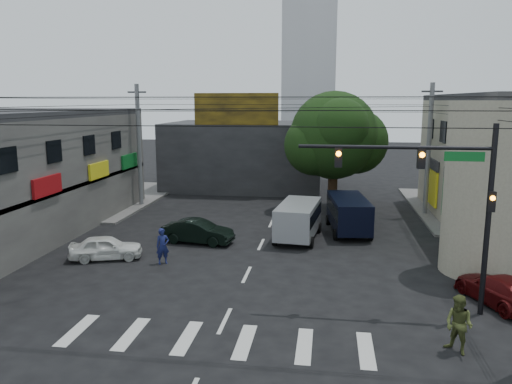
% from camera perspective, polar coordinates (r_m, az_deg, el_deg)
% --- Properties ---
extents(ground, '(160.00, 160.00, 0.00)m').
position_cam_1_polar(ground, '(21.71, -1.94, -11.20)').
color(ground, black).
rests_on(ground, ground).
extents(sidewalk_far_left, '(16.00, 16.00, 0.15)m').
position_cam_1_polar(sidewalk_far_left, '(44.31, -21.09, -0.58)').
color(sidewalk_far_left, '#514F4C').
rests_on(sidewalk_far_left, ground).
extents(corner_column, '(4.00, 4.00, 8.00)m').
position_cam_1_polar(corner_column, '(25.29, 25.13, 0.33)').
color(corner_column, gray).
rests_on(corner_column, ground).
extents(building_far, '(14.00, 10.00, 6.00)m').
position_cam_1_polar(building_far, '(46.75, -1.15, 4.29)').
color(building_far, '#232326').
rests_on(building_far, ground).
extents(billboard, '(7.00, 0.30, 2.60)m').
position_cam_1_polar(billboard, '(41.67, -2.29, 9.46)').
color(billboard, olive).
rests_on(billboard, building_far).
extents(tower_distant, '(9.00, 9.00, 44.00)m').
position_cam_1_polar(tower_distant, '(91.01, 6.25, 19.22)').
color(tower_distant, silver).
rests_on(tower_distant, ground).
extents(street_tree, '(6.40, 6.40, 8.70)m').
position_cam_1_polar(street_tree, '(36.95, 8.91, 6.38)').
color(street_tree, black).
rests_on(street_tree, ground).
extents(traffic_gantry, '(7.10, 0.35, 7.20)m').
position_cam_1_polar(traffic_gantry, '(19.58, 20.57, 0.44)').
color(traffic_gantry, black).
rests_on(traffic_gantry, ground).
extents(utility_pole_far_left, '(0.32, 0.32, 9.20)m').
position_cam_1_polar(utility_pole_far_left, '(38.69, -13.21, 5.11)').
color(utility_pole_far_left, '#59595B').
rests_on(utility_pole_far_left, ground).
extents(utility_pole_far_right, '(0.32, 0.32, 9.20)m').
position_cam_1_polar(utility_pole_far_right, '(36.67, 19.12, 4.54)').
color(utility_pole_far_right, '#59595B').
rests_on(utility_pole_far_right, ground).
extents(dark_sedan, '(2.53, 4.43, 1.33)m').
position_cam_1_polar(dark_sedan, '(28.59, -6.66, -4.51)').
color(dark_sedan, black).
rests_on(dark_sedan, ground).
extents(white_compact, '(3.61, 4.47, 1.23)m').
position_cam_1_polar(white_compact, '(26.69, -16.77, -6.10)').
color(white_compact, silver).
rests_on(white_compact, ground).
extents(maroon_sedan, '(4.62, 5.37, 1.21)m').
position_cam_1_polar(maroon_sedan, '(22.34, 26.11, -10.01)').
color(maroon_sedan, '#460A0A').
rests_on(maroon_sedan, ground).
extents(silver_minivan, '(5.33, 3.09, 2.11)m').
position_cam_1_polar(silver_minivan, '(29.25, 4.84, -3.35)').
color(silver_minivan, '#9A9CA2').
rests_on(silver_minivan, ground).
extents(navy_van, '(5.85, 3.33, 2.14)m').
position_cam_1_polar(navy_van, '(31.16, 10.52, -2.60)').
color(navy_van, black).
rests_on(navy_van, ground).
extents(traffic_officer, '(1.04, 1.02, 1.80)m').
position_cam_1_polar(traffic_officer, '(25.24, -10.62, -6.10)').
color(traffic_officer, '#161C4E').
rests_on(traffic_officer, ground).
extents(pedestrian_olive, '(1.66, 1.66, 1.92)m').
position_cam_1_polar(pedestrian_olive, '(17.67, 22.17, -13.86)').
color(pedestrian_olive, '#434B23').
rests_on(pedestrian_olive, ground).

